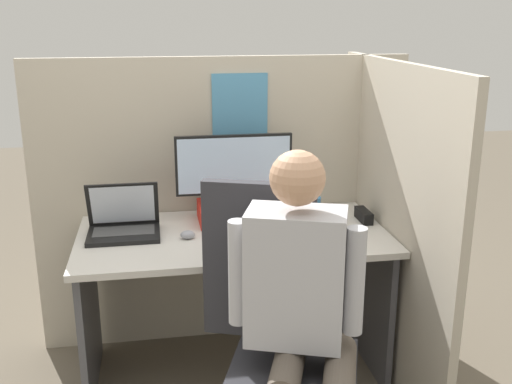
# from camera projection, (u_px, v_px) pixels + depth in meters

# --- Properties ---
(cubicle_panel_back) EXTENTS (1.94, 0.05, 1.52)m
(cubicle_panel_back) POSITION_uv_depth(u_px,v_px,m) (224.00, 202.00, 3.15)
(cubicle_panel_back) COLOR #B7AD99
(cubicle_panel_back) RESTS_ON ground
(cubicle_panel_right) EXTENTS (0.04, 1.37, 1.52)m
(cubicle_panel_right) POSITION_uv_depth(u_px,v_px,m) (390.00, 224.00, 2.83)
(cubicle_panel_right) COLOR #B7AD99
(cubicle_panel_right) RESTS_ON ground
(desk) EXTENTS (1.44, 0.73, 0.73)m
(desk) POSITION_uv_depth(u_px,v_px,m) (234.00, 269.00, 2.84)
(desk) COLOR beige
(desk) RESTS_ON ground
(paper_box) EXTENTS (0.35, 0.25, 0.09)m
(paper_box) POSITION_uv_depth(u_px,v_px,m) (235.00, 212.00, 2.95)
(paper_box) COLOR red
(paper_box) RESTS_ON desk
(monitor) EXTENTS (0.57, 0.18, 0.34)m
(monitor) POSITION_uv_depth(u_px,v_px,m) (234.00, 168.00, 2.89)
(monitor) COLOR black
(monitor) RESTS_ON paper_box
(laptop) EXTENTS (0.33, 0.25, 0.24)m
(laptop) POSITION_uv_depth(u_px,v_px,m) (124.00, 225.00, 2.76)
(laptop) COLOR black
(laptop) RESTS_ON desk
(mouse) EXTENTS (0.07, 0.05, 0.04)m
(mouse) POSITION_uv_depth(u_px,v_px,m) (188.00, 235.00, 2.71)
(mouse) COLOR gray
(mouse) RESTS_ON desk
(stapler) EXTENTS (0.05, 0.15, 0.06)m
(stapler) POSITION_uv_depth(u_px,v_px,m) (364.00, 215.00, 2.95)
(stapler) COLOR black
(stapler) RESTS_ON desk
(carrot_toy) EXTENTS (0.05, 0.14, 0.05)m
(carrot_toy) POSITION_uv_depth(u_px,v_px,m) (309.00, 246.00, 2.57)
(carrot_toy) COLOR orange
(carrot_toy) RESTS_ON desk
(office_chair) EXTENTS (0.60, 0.64, 1.11)m
(office_chair) POSITION_uv_depth(u_px,v_px,m) (278.00, 332.00, 2.26)
(office_chair) COLOR #2D2D33
(office_chair) RESTS_ON ground
(person) EXTENTS (0.46, 0.50, 1.29)m
(person) POSITION_uv_depth(u_px,v_px,m) (305.00, 306.00, 2.06)
(person) COLOR brown
(person) RESTS_ON ground
(coffee_mug) EXTENTS (0.09, 0.09, 0.11)m
(coffee_mug) POSITION_uv_depth(u_px,v_px,m) (311.00, 207.00, 2.99)
(coffee_mug) COLOR teal
(coffee_mug) RESTS_ON desk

